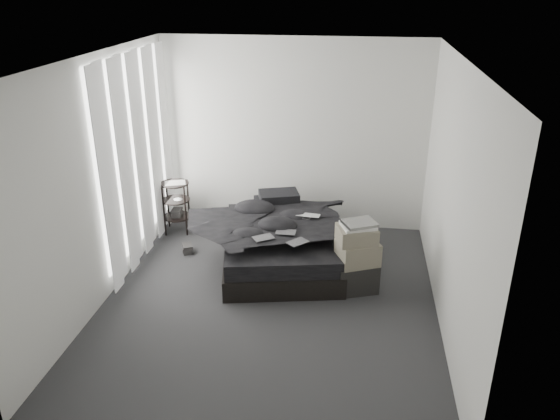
# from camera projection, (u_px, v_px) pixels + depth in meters

# --- Properties ---
(floor) EXTENTS (3.60, 4.20, 0.01)m
(floor) POSITION_uv_depth(u_px,v_px,m) (270.00, 301.00, 6.01)
(floor) COLOR #2C2D2F
(floor) RESTS_ON ground
(ceiling) EXTENTS (3.60, 4.20, 0.01)m
(ceiling) POSITION_uv_depth(u_px,v_px,m) (267.00, 59.00, 4.98)
(ceiling) COLOR white
(ceiling) RESTS_ON ground
(wall_back) EXTENTS (3.60, 0.01, 2.60)m
(wall_back) POSITION_uv_depth(u_px,v_px,m) (294.00, 135.00, 7.40)
(wall_back) COLOR silver
(wall_back) RESTS_ON ground
(wall_front) EXTENTS (3.60, 0.01, 2.60)m
(wall_front) POSITION_uv_depth(u_px,v_px,m) (217.00, 306.00, 3.59)
(wall_front) COLOR silver
(wall_front) RESTS_ON ground
(wall_left) EXTENTS (0.01, 4.20, 2.60)m
(wall_left) POSITION_uv_depth(u_px,v_px,m) (100.00, 182.00, 5.73)
(wall_left) COLOR silver
(wall_left) RESTS_ON ground
(wall_right) EXTENTS (0.01, 4.20, 2.60)m
(wall_right) POSITION_uv_depth(u_px,v_px,m) (453.00, 201.00, 5.26)
(wall_right) COLOR silver
(wall_right) RESTS_ON ground
(window_left) EXTENTS (0.02, 2.00, 2.30)m
(window_left) POSITION_uv_depth(u_px,v_px,m) (134.00, 152.00, 6.53)
(window_left) COLOR white
(window_left) RESTS_ON wall_left
(curtain_left) EXTENTS (0.06, 2.12, 2.48)m
(curtain_left) POSITION_uv_depth(u_px,v_px,m) (139.00, 158.00, 6.55)
(curtain_left) COLOR white
(curtain_left) RESTS_ON wall_left
(bed) EXTENTS (1.69, 2.03, 0.24)m
(bed) POSITION_uv_depth(u_px,v_px,m) (280.00, 254.00, 6.77)
(bed) COLOR black
(bed) RESTS_ON floor
(mattress) EXTENTS (1.63, 1.97, 0.19)m
(mattress) POSITION_uv_depth(u_px,v_px,m) (280.00, 238.00, 6.68)
(mattress) COLOR black
(mattress) RESTS_ON bed
(duvet) EXTENTS (1.60, 1.77, 0.21)m
(duvet) POSITION_uv_depth(u_px,v_px,m) (281.00, 224.00, 6.56)
(duvet) COLOR black
(duvet) RESTS_ON mattress
(pillow_lower) EXTENTS (0.60, 0.47, 0.12)m
(pillow_lower) POSITION_uv_depth(u_px,v_px,m) (274.00, 204.00, 7.26)
(pillow_lower) COLOR black
(pillow_lower) RESTS_ON mattress
(pillow_upper) EXTENTS (0.59, 0.48, 0.11)m
(pillow_upper) POSITION_uv_depth(u_px,v_px,m) (279.00, 196.00, 7.20)
(pillow_upper) COLOR black
(pillow_upper) RESTS_ON pillow_lower
(laptop) EXTENTS (0.31, 0.22, 0.02)m
(laptop) POSITION_uv_depth(u_px,v_px,m) (307.00, 212.00, 6.62)
(laptop) COLOR silver
(laptop) RESTS_ON duvet
(comic_a) EXTENTS (0.27, 0.25, 0.01)m
(comic_a) POSITION_uv_depth(u_px,v_px,m) (263.00, 232.00, 6.11)
(comic_a) COLOR black
(comic_a) RESTS_ON duvet
(comic_b) EXTENTS (0.23, 0.15, 0.01)m
(comic_b) POSITION_uv_depth(u_px,v_px,m) (286.00, 226.00, 6.24)
(comic_b) COLOR black
(comic_b) RESTS_ON duvet
(comic_c) EXTENTS (0.26, 0.27, 0.01)m
(comic_c) POSITION_uv_depth(u_px,v_px,m) (298.00, 236.00, 6.00)
(comic_c) COLOR black
(comic_c) RESTS_ON duvet
(side_stand) EXTENTS (0.44, 0.44, 0.71)m
(side_stand) POSITION_uv_depth(u_px,v_px,m) (176.00, 207.00, 7.52)
(side_stand) COLOR black
(side_stand) RESTS_ON floor
(papers) EXTENTS (0.32, 0.28, 0.01)m
(papers) POSITION_uv_depth(u_px,v_px,m) (175.00, 183.00, 7.37)
(papers) COLOR white
(papers) RESTS_ON side_stand
(floor_books) EXTENTS (0.18, 0.20, 0.12)m
(floor_books) POSITION_uv_depth(u_px,v_px,m) (187.00, 248.00, 7.04)
(floor_books) COLOR black
(floor_books) RESTS_ON floor
(box_lower) EXTENTS (0.56, 0.50, 0.34)m
(box_lower) POSITION_uv_depth(u_px,v_px,m) (355.00, 276.00, 6.17)
(box_lower) COLOR black
(box_lower) RESTS_ON floor
(box_mid) EXTENTS (0.53, 0.49, 0.26)m
(box_mid) POSITION_uv_depth(u_px,v_px,m) (358.00, 253.00, 6.05)
(box_mid) COLOR #6F6857
(box_mid) RESTS_ON box_lower
(box_upper) EXTENTS (0.49, 0.44, 0.18)m
(box_upper) POSITION_uv_depth(u_px,v_px,m) (357.00, 235.00, 5.97)
(box_upper) COLOR #6F6857
(box_upper) RESTS_ON box_mid
(art_book_white) EXTENTS (0.43, 0.38, 0.04)m
(art_book_white) POSITION_uv_depth(u_px,v_px,m) (358.00, 226.00, 5.93)
(art_book_white) COLOR silver
(art_book_white) RESTS_ON box_upper
(art_book_snake) EXTENTS (0.42, 0.39, 0.03)m
(art_book_snake) POSITION_uv_depth(u_px,v_px,m) (360.00, 223.00, 5.91)
(art_book_snake) COLOR silver
(art_book_snake) RESTS_ON art_book_white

